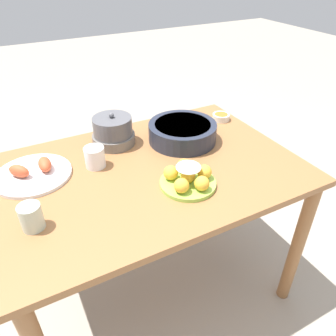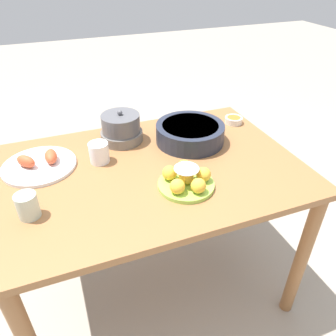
% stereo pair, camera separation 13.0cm
% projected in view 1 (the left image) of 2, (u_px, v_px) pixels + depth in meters
% --- Properties ---
extents(ground_plane, '(12.00, 12.00, 0.00)m').
position_uv_depth(ground_plane, '(154.00, 283.00, 1.81)').
color(ground_plane, '#9E9384').
extents(dining_table, '(1.25, 0.86, 0.77)m').
position_uv_depth(dining_table, '(150.00, 189.00, 1.44)').
color(dining_table, '#936038').
rests_on(dining_table, ground_plane).
extents(cake_plate, '(0.22, 0.22, 0.09)m').
position_uv_depth(cake_plate, '(188.00, 178.00, 1.26)').
color(cake_plate, '#99CC4C').
rests_on(cake_plate, dining_table).
extents(serving_bowl, '(0.32, 0.32, 0.09)m').
position_uv_depth(serving_bowl, '(182.00, 132.00, 1.54)').
color(serving_bowl, '#232838').
rests_on(serving_bowl, dining_table).
extents(sauce_bowl, '(0.09, 0.09, 0.03)m').
position_uv_depth(sauce_bowl, '(221.00, 117.00, 1.75)').
color(sauce_bowl, silver).
rests_on(sauce_bowl, dining_table).
extents(seafood_platter, '(0.30, 0.30, 0.07)m').
position_uv_depth(seafood_platter, '(33.00, 173.00, 1.32)').
color(seafood_platter, silver).
rests_on(seafood_platter, dining_table).
extents(cup_near, '(0.07, 0.07, 0.09)m').
position_uv_depth(cup_near, '(31.00, 217.00, 1.06)').
color(cup_near, beige).
rests_on(cup_near, dining_table).
extents(cup_far, '(0.08, 0.08, 0.09)m').
position_uv_depth(cup_far, '(95.00, 157.00, 1.36)').
color(cup_far, white).
rests_on(cup_far, dining_table).
extents(warming_pot, '(0.20, 0.20, 0.16)m').
position_uv_depth(warming_pot, '(113.00, 131.00, 1.51)').
color(warming_pot, '#66605B').
rests_on(warming_pot, dining_table).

